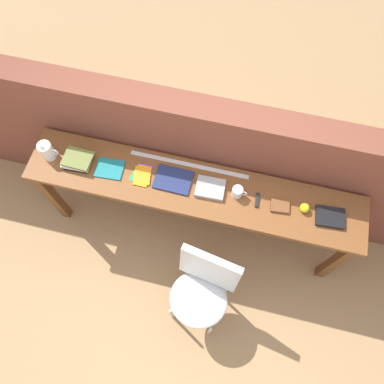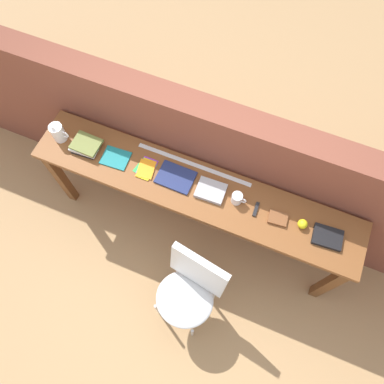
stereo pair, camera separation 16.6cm
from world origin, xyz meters
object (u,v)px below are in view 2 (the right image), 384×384
multitool_folded (256,209)px  book_repair_rightmost (328,237)px  magazine_cycling (116,158)px  leather_journal_brown (278,218)px  pamphlet_pile_colourful (146,168)px  pitcher_white (58,133)px  book_open_centre (176,177)px  sports_ball_small (303,224)px  mug (237,198)px  chair_white_moulded (190,289)px  book_stack_leftmost (86,146)px

multitool_folded → book_repair_rightmost: 0.51m
magazine_cycling → multitool_folded: size_ratio=1.84×
magazine_cycling → leather_journal_brown: bearing=-3.5°
multitool_folded → pamphlet_pile_colourful: bearing=180.0°
pitcher_white → book_open_centre: bearing=1.3°
sports_ball_small → leather_journal_brown: bearing=-174.9°
mug → leather_journal_brown: size_ratio=0.85×
magazine_cycling → leather_journal_brown: leather_journal_brown is taller
magazine_cycling → sports_ball_small: sports_ball_small is taller
pitcher_white → book_repair_rightmost: bearing=-0.1°
book_open_centre → book_repair_rightmost: book_repair_rightmost is taller
mug → leather_journal_brown: mug is taller
chair_white_moulded → leather_journal_brown: 0.83m
pitcher_white → sports_ball_small: (1.90, 0.02, -0.04)m
mug → multitool_folded: 0.15m
chair_white_moulded → pitcher_white: pitcher_white is taller
pamphlet_pile_colourful → leather_journal_brown: leather_journal_brown is taller
chair_white_moulded → mug: (0.10, 0.65, 0.40)m
book_open_centre → sports_ball_small: sports_ball_small is taller
pitcher_white → sports_ball_small: 1.90m
mug → multitool_folded: size_ratio=1.00×
mug → book_repair_rightmost: size_ratio=0.55×
multitool_folded → book_repair_rightmost: book_repair_rightmost is taller
book_open_centre → pitcher_white: bearing=-177.6°
book_stack_leftmost → leather_journal_brown: (1.51, 0.00, -0.02)m
chair_white_moulded → pitcher_white: (-1.33, 0.63, 0.43)m
pamphlet_pile_colourful → book_repair_rightmost: (1.37, -0.01, 0.01)m
magazine_cycling → book_open_centre: book_open_centre is taller
book_open_centre → mug: 0.47m
magazine_cycling → mug: 0.96m
chair_white_moulded → book_open_centre: size_ratio=3.33×
pamphlet_pile_colourful → mug: mug is taller
multitool_folded → sports_ball_small: 0.33m
pitcher_white → book_stack_leftmost: (0.23, -0.00, -0.04)m
chair_white_moulded → mug: bearing=81.5°
mug → sports_ball_small: 0.48m
chair_white_moulded → pitcher_white: size_ratio=4.85×
book_stack_leftmost → sports_ball_small: size_ratio=3.29×
book_open_centre → mug: (0.47, -0.00, 0.04)m
pitcher_white → magazine_cycling: size_ratio=0.91×
magazine_cycling → book_open_centre: 0.48m
magazine_cycling → book_open_centre: bearing=-0.9°
pitcher_white → sports_ball_small: pitcher_white is taller
magazine_cycling → book_repair_rightmost: 1.62m
magazine_cycling → pitcher_white: bearing=176.5°
pamphlet_pile_colourful → mug: bearing=0.9°
mug → book_stack_leftmost: bearing=-179.0°
multitool_folded → leather_journal_brown: size_ratio=0.85×
pitcher_white → pamphlet_pile_colourful: pitcher_white is taller
chair_white_moulded → magazine_cycling: size_ratio=4.41×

